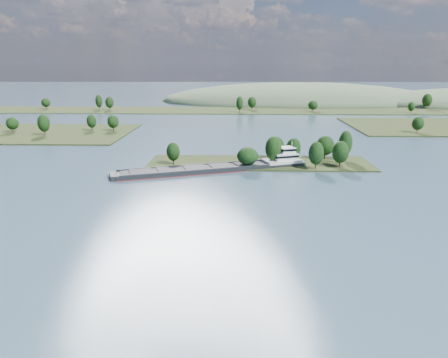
{
  "coord_description": "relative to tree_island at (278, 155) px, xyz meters",
  "views": [
    {
      "loc": [
        -9.54,
        -13.4,
        44.61
      ],
      "look_at": [
        -14.44,
        130.0,
        6.0
      ],
      "focal_mm": 35.0,
      "sensor_mm": 36.0,
      "label": 1
    }
  ],
  "objects": [
    {
      "name": "cargo_barge",
      "position": [
        -23.24,
        -12.17,
        -2.59
      ],
      "size": [
        81.83,
        37.53,
        11.29
      ],
      "color": "black",
      "rests_on": "ground"
    },
    {
      "name": "tree_island",
      "position": [
        0.0,
        0.0,
        0.0
      ],
      "size": [
        100.0,
        30.82,
        14.9
      ],
      "color": "#253115",
      "rests_on": "ground"
    },
    {
      "name": "hill_west",
      "position": [
        51.9,
        320.73,
        -4.02
      ],
      "size": [
        320.0,
        160.0,
        44.0
      ],
      "primitive_type": "ellipsoid",
      "color": "#495D40",
      "rests_on": "ground"
    },
    {
      "name": "back_shoreline",
      "position": [
        0.5,
        220.54,
        -3.28
      ],
      "size": [
        900.0,
        60.0,
        15.81
      ],
      "color": "#253115",
      "rests_on": "ground"
    },
    {
      "name": "ground",
      "position": [
        -8.1,
        -59.27,
        -4.02
      ],
      "size": [
        1800.0,
        1800.0,
        0.0
      ],
      "primitive_type": "plane",
      "color": "#3A5465",
      "rests_on": "ground"
    }
  ]
}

